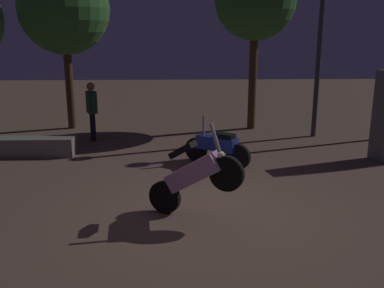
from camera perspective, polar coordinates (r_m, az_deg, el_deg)
ground_plane at (r=7.48m, az=2.21°, el=-8.89°), size 40.00×40.00×0.00m
motorcycle_pink_foreground at (r=6.97m, az=0.26°, el=-4.12°), size 1.50×0.88×1.63m
motorcycle_blue_parked_left at (r=9.88m, az=3.26°, el=-0.30°), size 1.42×1.04×1.11m
person_rider_beside at (r=12.26m, az=-12.92°, el=4.78°), size 0.36×0.65×1.61m
streetlamp_near at (r=12.78m, az=16.49°, el=15.11°), size 0.36×0.36×5.06m
tree_left_bg at (r=13.89m, az=-16.31°, el=16.49°), size 2.67×2.67×4.91m
tree_right_bg at (r=13.47m, az=8.25°, el=18.06°), size 2.38×2.38×5.03m
planter_wall_low at (r=11.46m, az=-21.80°, el=-0.33°), size 2.75×0.50×0.45m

